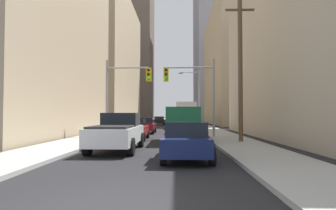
{
  "coord_description": "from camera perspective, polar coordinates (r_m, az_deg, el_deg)",
  "views": [
    {
      "loc": [
        1.26,
        -5.54,
        1.8
      ],
      "look_at": [
        0.0,
        36.9,
        3.25
      ],
      "focal_mm": 30.71,
      "sensor_mm": 36.0,
      "label": 1
    }
  ],
  "objects": [
    {
      "name": "ground_plane",
      "position": [
        5.96,
        -11.25,
        -19.49
      ],
      "size": [
        400.0,
        400.0,
        0.0
      ],
      "primitive_type": "plane",
      "color": "black"
    },
    {
      "name": "sidewalk_left",
      "position": [
        55.92,
        -4.71,
        -3.72
      ],
      "size": [
        3.01,
        160.0,
        0.15
      ],
      "primitive_type": "cube",
      "color": "#9E9E99",
      "rests_on": "ground"
    },
    {
      "name": "sidewalk_right",
      "position": [
        55.69,
        5.53,
        -3.72
      ],
      "size": [
        3.01,
        160.0,
        0.15
      ],
      "primitive_type": "cube",
      "color": "#9E9E99",
      "rests_on": "ground"
    },
    {
      "name": "city_bus",
      "position": [
        40.49,
        3.5,
        -1.77
      ],
      "size": [
        2.67,
        11.53,
        3.4
      ],
      "color": "silver",
      "rests_on": "ground"
    },
    {
      "name": "pickup_truck_white",
      "position": [
        14.73,
        -9.92,
        -5.3
      ],
      "size": [
        2.2,
        5.4,
        1.9
      ],
      "color": "white",
      "rests_on": "ground"
    },
    {
      "name": "cargo_van_green",
      "position": [
        18.81,
        2.79,
        -3.52
      ],
      "size": [
        2.16,
        5.24,
        2.26
      ],
      "color": "#195938",
      "rests_on": "ground"
    },
    {
      "name": "sedan_navy",
      "position": [
        11.59,
        3.67,
        -7.05
      ],
      "size": [
        1.95,
        4.26,
        1.52
      ],
      "color": "#141E4C",
      "rests_on": "ground"
    },
    {
      "name": "sedan_red",
      "position": [
        20.97,
        -6.77,
        -4.76
      ],
      "size": [
        1.95,
        4.23,
        1.52
      ],
      "color": "maroon",
      "rests_on": "ground"
    },
    {
      "name": "sedan_maroon",
      "position": [
        27.92,
        -4.56,
        -4.06
      ],
      "size": [
        1.95,
        4.22,
        1.52
      ],
      "color": "maroon",
      "rests_on": "ground"
    },
    {
      "name": "sedan_black",
      "position": [
        50.21,
        -1.73,
        -3.13
      ],
      "size": [
        1.95,
        4.23,
        1.52
      ],
      "color": "black",
      "rests_on": "ground"
    },
    {
      "name": "sedan_grey",
      "position": [
        51.65,
        2.2,
        -3.1
      ],
      "size": [
        1.95,
        4.26,
        1.52
      ],
      "color": "slate",
      "rests_on": "ground"
    },
    {
      "name": "traffic_signal_near_left",
      "position": [
        22.16,
        -8.35,
        3.83
      ],
      "size": [
        3.49,
        0.44,
        6.0
      ],
      "color": "gray",
      "rests_on": "ground"
    },
    {
      "name": "traffic_signal_near_right",
      "position": [
        21.85,
        4.73,
        3.95
      ],
      "size": [
        3.88,
        0.44,
        6.0
      ],
      "color": "gray",
      "rests_on": "ground"
    },
    {
      "name": "utility_pole_right",
      "position": [
        18.81,
        14.14,
        8.5
      ],
      "size": [
        2.2,
        0.28,
        9.84
      ],
      "color": "brown",
      "rests_on": "ground"
    },
    {
      "name": "street_lamp_right",
      "position": [
        37.21,
        5.49,
        2.32
      ],
      "size": [
        2.71,
        0.32,
        7.5
      ],
      "color": "gray",
      "rests_on": "ground"
    },
    {
      "name": "building_left_mid_office",
      "position": [
        60.15,
        -16.1,
        8.21
      ],
      "size": [
        18.22,
        29.49,
        24.67
      ],
      "primitive_type": "cube",
      "color": "tan",
      "rests_on": "ground"
    },
    {
      "name": "building_left_far_tower",
      "position": [
        103.98,
        -9.08,
        16.05
      ],
      "size": [
        20.78,
        18.16,
        67.81
      ],
      "primitive_type": "cube",
      "color": "#66564C",
      "rests_on": "ground"
    },
    {
      "name": "building_right_mid_block",
      "position": [
        58.85,
        18.89,
        6.9
      ],
      "size": [
        21.31,
        26.28,
        21.5
      ],
      "primitive_type": "cube",
      "color": "tan",
      "rests_on": "ground"
    },
    {
      "name": "building_right_far_highrise",
      "position": [
        100.97,
        12.03,
        13.21
      ],
      "size": [
        22.44,
        27.71,
        56.28
      ],
      "primitive_type": "cube",
      "color": "#93939E",
      "rests_on": "ground"
    }
  ]
}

